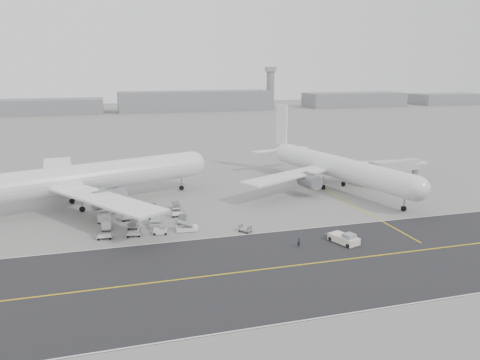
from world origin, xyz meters
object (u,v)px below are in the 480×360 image
object	(u,v)px
airliner_b	(335,167)
jet_bridge	(396,167)
pushback_tug	(344,239)
control_tower	(270,87)
airliner_a	(77,179)
ground_crew_a	(299,243)

from	to	relation	value
airliner_b	jet_bridge	bearing A→B (deg)	-11.62
pushback_tug	airliner_b	bearing A→B (deg)	46.54
control_tower	pushback_tug	xyz separation A→B (m)	(-83.42, -276.29, -15.40)
airliner_a	jet_bridge	distance (m)	82.16
airliner_a	airliner_b	distance (m)	63.59
airliner_b	pushback_tug	xyz separation A→B (m)	(-16.51, -36.36, -4.94)
airliner_b	jet_bridge	size ratio (longest dim) A/B	3.34
airliner_a	control_tower	bearing A→B (deg)	-48.18
control_tower	jet_bridge	distance (m)	244.53
control_tower	airliner_b	distance (m)	249.31
pushback_tug	ground_crew_a	xyz separation A→B (m)	(-8.69, 0.39, 0.03)
jet_bridge	ground_crew_a	xyz separation A→B (m)	(-43.75, -36.49, -3.58)
airliner_a	pushback_tug	xyz separation A→B (m)	(47.07, -36.47, -5.70)
jet_bridge	ground_crew_a	size ratio (longest dim) A/B	9.68
control_tower	jet_bridge	size ratio (longest dim) A/B	1.82
airliner_a	pushback_tug	bearing A→B (deg)	-147.39
pushback_tug	jet_bridge	size ratio (longest dim) A/B	0.43
airliner_a	jet_bridge	xyz separation A→B (m)	(82.14, 0.41, -2.09)
airliner_b	ground_crew_a	bearing A→B (deg)	-138.27
control_tower	airliner_a	bearing A→B (deg)	-118.55
airliner_b	jet_bridge	world-z (taller)	airliner_b
jet_bridge	airliner_a	bearing A→B (deg)	170.38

